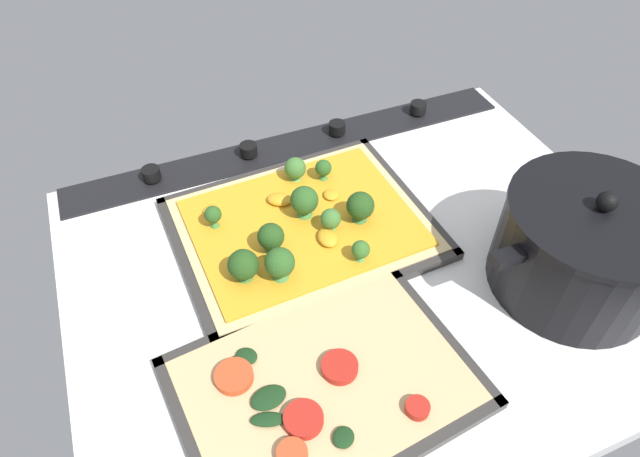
{
  "coord_description": "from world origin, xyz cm",
  "views": [
    {
      "loc": [
        24.29,
        41.82,
        56.79
      ],
      "look_at": [
        5.86,
        -2.66,
        6.94
      ],
      "focal_mm": 31.09,
      "sensor_mm": 36.0,
      "label": 1
    }
  ],
  "objects": [
    {
      "name": "ground_plane",
      "position": [
        0.0,
        0.0,
        -1.5
      ],
      "size": [
        77.79,
        63.11,
        3.0
      ],
      "primitive_type": "cube",
      "color": "white"
    },
    {
      "name": "stove_control_panel",
      "position": [
        0.0,
        -28.05,
        0.55
      ],
      "size": [
        74.68,
        7.0,
        2.6
      ],
      "color": "black",
      "rests_on": "ground_plane"
    },
    {
      "name": "baking_tray_front",
      "position": [
        5.7,
        -9.31,
        0.36
      ],
      "size": [
        36.18,
        29.4,
        1.3
      ],
      "color": "#33302D",
      "rests_on": "ground_plane"
    },
    {
      "name": "broccoli_pizza",
      "position": [
        6.14,
        -8.78,
        2.03
      ],
      "size": [
        33.69,
        26.9,
        6.21
      ],
      "color": "#D3B77F",
      "rests_on": "baking_tray_front"
    },
    {
      "name": "baking_tray_back",
      "position": [
        12.19,
        14.05,
        0.38
      ],
      "size": [
        34.42,
        26.74,
        1.3
      ],
      "color": "#33302D",
      "rests_on": "ground_plane"
    },
    {
      "name": "veggie_pizza_back",
      "position": [
        12.71,
        14.17,
        1.08
      ],
      "size": [
        31.78,
        24.1,
        1.9
      ],
      "color": "tan",
      "rests_on": "baking_tray_back"
    },
    {
      "name": "cooking_pot",
      "position": [
        -23.01,
        12.24,
        6.5
      ],
      "size": [
        28.16,
        21.38,
        15.32
      ],
      "color": "black",
      "rests_on": "ground_plane"
    }
  ]
}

